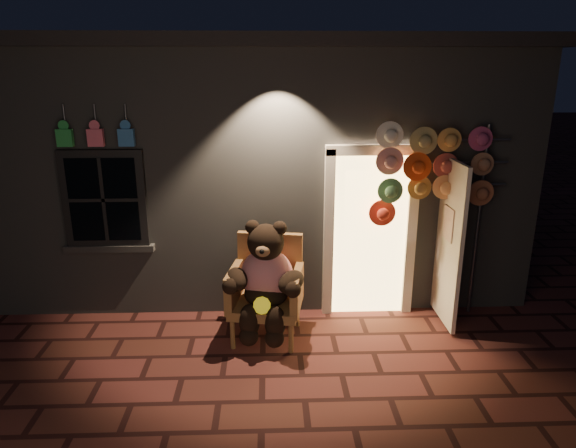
{
  "coord_description": "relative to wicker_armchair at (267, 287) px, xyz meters",
  "views": [
    {
      "loc": [
        0.09,
        -4.63,
        3.11
      ],
      "look_at": [
        0.3,
        1.0,
        1.35
      ],
      "focal_mm": 32.0,
      "sensor_mm": 36.0,
      "label": 1
    }
  ],
  "objects": [
    {
      "name": "shop_building",
      "position": [
        -0.05,
        3.07,
        1.14
      ],
      "size": [
        7.3,
        5.95,
        3.51
      ],
      "color": "slate",
      "rests_on": "ground"
    },
    {
      "name": "teddy_bear",
      "position": [
        -0.02,
        -0.15,
        0.16
      ],
      "size": [
        0.97,
        0.82,
        1.36
      ],
      "rotation": [
        0.0,
        0.0,
        -0.17
      ],
      "color": "red",
      "rests_on": "ground"
    },
    {
      "name": "hat_rack",
      "position": [
        1.97,
        0.36,
        1.32
      ],
      "size": [
        1.62,
        0.22,
        2.45
      ],
      "color": "#59595E",
      "rests_on": "ground"
    },
    {
      "name": "wicker_armchair",
      "position": [
        0.0,
        0.0,
        0.0
      ],
      "size": [
        0.92,
        0.86,
        1.19
      ],
      "rotation": [
        0.0,
        0.0,
        -0.17
      ],
      "color": "olive",
      "rests_on": "ground"
    },
    {
      "name": "ground",
      "position": [
        -0.06,
        -0.92,
        -0.6
      ],
      "size": [
        60.0,
        60.0,
        0.0
      ],
      "primitive_type": "plane",
      "color": "#5E2823",
      "rests_on": "ground"
    }
  ]
}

